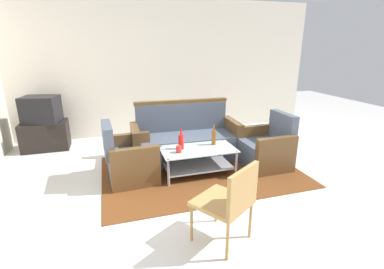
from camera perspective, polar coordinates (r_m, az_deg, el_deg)
name	(u,v)px	position (r m, az deg, el deg)	size (l,w,h in m)	color
ground_plane	(224,194)	(3.79, 6.50, -12.01)	(14.00, 14.00, 0.00)	silver
wall_back	(170,68)	(6.23, -4.50, 13.36)	(6.52, 0.12, 2.80)	silver
rug	(201,171)	(4.39, 1.84, -7.44)	(2.96, 2.02, 0.01)	brown
couch	(185,140)	(4.80, -1.38, -1.21)	(1.82, 0.80, 0.96)	#4C5666
armchair_left	(130,161)	(4.15, -12.61, -5.21)	(0.74, 0.79, 0.85)	#4C5666
armchair_right	(266,149)	(4.64, 14.87, -2.86)	(0.71, 0.77, 0.85)	#4C5666
coffee_table	(198,157)	(4.20, 1.21, -4.67)	(1.10, 0.60, 0.40)	silver
bottle_brown	(214,137)	(4.30, 4.46, -0.54)	(0.07, 0.07, 0.31)	brown
bottle_red	(181,142)	(4.12, -2.23, -1.44)	(0.08, 0.08, 0.29)	red
cup	(179,149)	(4.00, -2.70, -3.00)	(0.08, 0.08, 0.10)	red
tv_stand	(45,136)	(5.90, -27.71, -0.21)	(0.80, 0.50, 0.52)	black
television	(41,109)	(5.78, -28.40, 4.52)	(0.68, 0.56, 0.48)	black
wicker_chair	(230,199)	(2.73, 7.81, -12.82)	(0.66, 0.66, 0.84)	#AD844C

